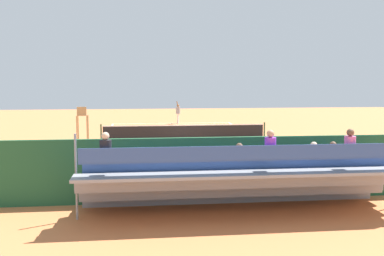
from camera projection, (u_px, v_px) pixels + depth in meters
name	position (u px, v px, depth m)	size (l,w,h in m)	color
ground_plane	(184.00, 140.00, 28.08)	(60.00, 60.00, 0.00)	#D17542
court_line_markings	(184.00, 140.00, 28.12)	(10.10, 22.20, 0.01)	white
tennis_net	(184.00, 132.00, 28.03)	(10.30, 0.10, 1.07)	black
backdrop_wall	(229.00, 169.00, 14.15)	(18.00, 0.16, 2.00)	#235633
bleacher_stand	(242.00, 180.00, 12.79)	(9.06, 2.40, 2.48)	gray
umpire_chair	(82.00, 120.00, 27.21)	(0.67, 0.67, 2.14)	#A88456
courtside_bench	(322.00, 175.00, 15.31)	(1.80, 0.40, 0.93)	#9E754C
equipment_bag	(265.00, 188.00, 14.99)	(0.90, 0.36, 0.36)	#334C8C
tennis_player	(178.00, 112.00, 38.41)	(0.42, 0.55, 1.93)	white
tennis_racket	(171.00, 124.00, 38.37)	(0.40, 0.58, 0.03)	black
tennis_ball_near	(206.00, 125.00, 36.82)	(0.07, 0.07, 0.07)	#CCDB33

